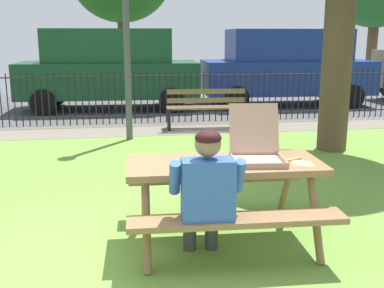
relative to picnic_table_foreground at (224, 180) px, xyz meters
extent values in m
cube|color=#71A03F|center=(-1.16, 0.98, -0.61)|extent=(28.00, 10.55, 0.02)
cube|color=gray|center=(-1.16, 5.56, -0.60)|extent=(28.00, 1.40, 0.01)
cube|color=#515154|center=(-1.16, 9.30, -0.60)|extent=(28.00, 6.09, 0.01)
cube|color=olive|center=(0.00, 0.00, 0.14)|extent=(1.83, 0.83, 0.06)
cube|color=olive|center=(-0.02, -0.60, -0.16)|extent=(1.81, 0.35, 0.05)
cube|color=olive|center=(0.02, 0.60, -0.16)|extent=(1.81, 0.35, 0.05)
cylinder|color=olive|center=(-0.75, -0.38, -0.24)|extent=(0.09, 0.44, 0.74)
cylinder|color=olive|center=(-0.72, 0.44, -0.24)|extent=(0.09, 0.44, 0.74)
cylinder|color=olive|center=(0.72, -0.44, -0.24)|extent=(0.09, 0.44, 0.74)
cylinder|color=olive|center=(0.75, 0.38, -0.24)|extent=(0.09, 0.44, 0.74)
cube|color=tan|center=(0.30, -0.07, 0.18)|extent=(0.52, 0.52, 0.01)
cube|color=silver|center=(0.30, -0.07, 0.19)|extent=(0.48, 0.48, 0.00)
cube|color=tan|center=(0.27, -0.30, 0.21)|extent=(0.47, 0.07, 0.04)
cube|color=tan|center=(0.32, 0.16, 0.21)|extent=(0.47, 0.07, 0.04)
cube|color=tan|center=(0.07, -0.04, 0.21)|extent=(0.07, 0.47, 0.04)
cube|color=tan|center=(0.52, -0.09, 0.21)|extent=(0.07, 0.47, 0.04)
cube|color=tan|center=(0.32, 0.18, 0.45)|extent=(0.49, 0.22, 0.45)
pyramid|color=#F0DE7B|center=(0.69, -0.15, 0.18)|extent=(0.24, 0.27, 0.01)
cube|color=tan|center=(0.65, -0.05, 0.18)|extent=(0.17, 0.10, 0.02)
cylinder|color=#3D3D3D|center=(-0.35, -0.17, -0.38)|extent=(0.12, 0.12, 0.44)
cylinder|color=#3D3D3D|center=(-0.36, -0.38, -0.13)|extent=(0.17, 0.43, 0.15)
cylinder|color=#3D3D3D|center=(-0.15, -0.17, -0.38)|extent=(0.12, 0.12, 0.44)
cylinder|color=#3D3D3D|center=(-0.16, -0.38, -0.13)|extent=(0.17, 0.43, 0.15)
cube|color=#3359B2|center=(-0.27, -0.59, 0.10)|extent=(0.43, 0.24, 0.52)
cylinder|color=#3359B2|center=(-0.53, -0.53, 0.21)|extent=(0.10, 0.21, 0.31)
cylinder|color=#3359B2|center=(-0.01, -0.55, 0.21)|extent=(0.10, 0.21, 0.31)
sphere|color=#8C6647|center=(-0.27, -0.57, 0.48)|extent=(0.21, 0.21, 0.21)
ellipsoid|color=black|center=(-0.27, -0.58, 0.53)|extent=(0.21, 0.20, 0.12)
cylinder|color=black|center=(-1.16, 6.26, 0.45)|extent=(18.97, 0.03, 0.03)
cylinder|color=black|center=(-1.16, 6.26, -0.43)|extent=(18.97, 0.03, 0.03)
cylinder|color=black|center=(-3.41, 6.26, -0.03)|extent=(0.02, 0.02, 1.14)
cylinder|color=black|center=(-3.27, 6.26, -0.03)|extent=(0.02, 0.02, 1.14)
cylinder|color=black|center=(-3.13, 6.26, -0.03)|extent=(0.02, 0.02, 1.14)
cylinder|color=black|center=(-2.99, 6.26, -0.03)|extent=(0.02, 0.02, 1.14)
cylinder|color=black|center=(-2.85, 6.26, -0.03)|extent=(0.02, 0.02, 1.14)
cylinder|color=black|center=(-2.71, 6.26, -0.03)|extent=(0.02, 0.02, 1.14)
cylinder|color=black|center=(-2.57, 6.26, -0.03)|extent=(0.02, 0.02, 1.14)
cylinder|color=black|center=(-2.43, 6.26, -0.03)|extent=(0.02, 0.02, 1.14)
cylinder|color=black|center=(-2.29, 6.26, -0.03)|extent=(0.02, 0.02, 1.14)
cylinder|color=black|center=(-2.15, 6.26, -0.03)|extent=(0.02, 0.02, 1.14)
cylinder|color=black|center=(-2.01, 6.26, -0.03)|extent=(0.02, 0.02, 1.14)
cylinder|color=black|center=(-1.87, 6.26, -0.03)|extent=(0.02, 0.02, 1.14)
cylinder|color=black|center=(-1.73, 6.26, -0.03)|extent=(0.02, 0.02, 1.14)
cylinder|color=black|center=(-1.59, 6.26, -0.03)|extent=(0.02, 0.02, 1.14)
cylinder|color=black|center=(-1.44, 6.26, -0.03)|extent=(0.02, 0.02, 1.14)
cylinder|color=black|center=(-1.30, 6.26, -0.03)|extent=(0.02, 0.02, 1.14)
cylinder|color=black|center=(-1.16, 6.26, -0.03)|extent=(0.02, 0.02, 1.14)
cylinder|color=black|center=(-1.02, 6.26, -0.03)|extent=(0.02, 0.02, 1.14)
cylinder|color=black|center=(-0.88, 6.26, -0.03)|extent=(0.02, 0.02, 1.14)
cylinder|color=black|center=(-0.74, 6.26, -0.03)|extent=(0.02, 0.02, 1.14)
cylinder|color=black|center=(-0.60, 6.26, -0.03)|extent=(0.02, 0.02, 1.14)
cylinder|color=black|center=(-0.46, 6.26, -0.03)|extent=(0.02, 0.02, 1.14)
cylinder|color=black|center=(-0.32, 6.26, -0.03)|extent=(0.02, 0.02, 1.14)
cylinder|color=black|center=(-0.18, 6.26, -0.03)|extent=(0.02, 0.02, 1.14)
cylinder|color=black|center=(-0.04, 6.26, -0.03)|extent=(0.02, 0.02, 1.14)
cylinder|color=black|center=(0.10, 6.26, -0.03)|extent=(0.02, 0.02, 1.14)
cylinder|color=black|center=(0.24, 6.26, -0.03)|extent=(0.02, 0.02, 1.14)
cylinder|color=black|center=(0.38, 6.26, -0.03)|extent=(0.02, 0.02, 1.14)
cylinder|color=black|center=(0.52, 6.26, -0.03)|extent=(0.02, 0.02, 1.14)
cylinder|color=black|center=(0.66, 6.26, -0.03)|extent=(0.02, 0.02, 1.14)
cylinder|color=black|center=(0.80, 6.26, -0.03)|extent=(0.02, 0.02, 1.14)
cylinder|color=black|center=(0.94, 6.26, -0.03)|extent=(0.02, 0.02, 1.14)
cylinder|color=black|center=(1.08, 6.26, -0.03)|extent=(0.02, 0.02, 1.14)
cylinder|color=black|center=(1.23, 6.26, -0.03)|extent=(0.02, 0.02, 1.14)
cylinder|color=black|center=(1.37, 6.26, -0.03)|extent=(0.02, 0.02, 1.14)
cylinder|color=black|center=(1.51, 6.26, -0.03)|extent=(0.02, 0.02, 1.14)
cylinder|color=black|center=(1.65, 6.26, -0.03)|extent=(0.02, 0.02, 1.14)
cylinder|color=black|center=(1.79, 6.26, -0.03)|extent=(0.02, 0.02, 1.14)
cylinder|color=black|center=(1.93, 6.26, -0.03)|extent=(0.02, 0.02, 1.14)
cylinder|color=black|center=(2.07, 6.26, -0.03)|extent=(0.02, 0.02, 1.14)
cylinder|color=black|center=(2.21, 6.26, -0.03)|extent=(0.02, 0.02, 1.14)
cylinder|color=black|center=(2.35, 6.26, -0.03)|extent=(0.02, 0.02, 1.14)
cylinder|color=black|center=(2.49, 6.26, -0.03)|extent=(0.02, 0.02, 1.14)
cylinder|color=black|center=(2.63, 6.26, -0.03)|extent=(0.02, 0.02, 1.14)
cylinder|color=black|center=(2.77, 6.26, -0.03)|extent=(0.02, 0.02, 1.14)
cylinder|color=black|center=(2.91, 6.26, -0.03)|extent=(0.02, 0.02, 1.14)
cylinder|color=black|center=(3.05, 6.26, -0.03)|extent=(0.02, 0.02, 1.14)
cylinder|color=black|center=(3.19, 6.26, -0.03)|extent=(0.02, 0.02, 1.14)
cylinder|color=black|center=(3.33, 6.26, -0.03)|extent=(0.02, 0.02, 1.14)
cylinder|color=black|center=(3.47, 6.26, -0.03)|extent=(0.02, 0.02, 1.14)
cylinder|color=black|center=(3.61, 6.26, -0.03)|extent=(0.02, 0.02, 1.14)
cylinder|color=black|center=(3.75, 6.26, -0.03)|extent=(0.02, 0.02, 1.14)
cylinder|color=black|center=(3.90, 6.26, -0.03)|extent=(0.02, 0.02, 1.14)
cylinder|color=black|center=(4.04, 6.26, -0.03)|extent=(0.02, 0.02, 1.14)
cylinder|color=black|center=(4.18, 6.26, -0.03)|extent=(0.02, 0.02, 1.14)
cylinder|color=black|center=(4.32, 6.26, -0.03)|extent=(0.02, 0.02, 1.14)
cylinder|color=black|center=(4.46, 6.26, -0.03)|extent=(0.02, 0.02, 1.14)
cylinder|color=black|center=(4.60, 6.26, -0.03)|extent=(0.02, 0.02, 1.14)
cylinder|color=black|center=(4.74, 6.26, -0.03)|extent=(0.02, 0.02, 1.14)
cylinder|color=black|center=(4.88, 6.26, -0.03)|extent=(0.02, 0.02, 1.14)
cylinder|color=black|center=(5.02, 6.26, -0.03)|extent=(0.02, 0.02, 1.14)
cylinder|color=black|center=(5.16, 6.26, -0.03)|extent=(0.02, 0.02, 1.14)
cylinder|color=black|center=(5.30, 6.26, -0.03)|extent=(0.02, 0.02, 1.14)
cube|color=brown|center=(0.84, 5.63, -0.16)|extent=(1.60, 0.18, 0.04)
cube|color=brown|center=(0.83, 5.49, -0.16)|extent=(1.60, 0.18, 0.04)
cube|color=brown|center=(0.82, 5.35, -0.16)|extent=(1.60, 0.18, 0.04)
cube|color=brown|center=(0.82, 5.29, 0.02)|extent=(1.60, 0.14, 0.11)
cube|color=brown|center=(0.82, 5.29, 0.20)|extent=(1.60, 0.14, 0.11)
cube|color=black|center=(1.59, 5.40, -0.38)|extent=(0.07, 0.44, 0.44)
cube|color=black|center=(0.07, 5.48, -0.38)|extent=(0.07, 0.44, 0.44)
cylinder|color=#4C4C51|center=(-0.77, 4.64, 1.16)|extent=(0.12, 0.12, 3.52)
cylinder|color=brown|center=(2.64, 3.29, 0.85)|extent=(0.49, 0.49, 2.88)
cube|color=#164627|center=(-1.16, 8.51, 0.19)|extent=(4.68, 2.05, 0.90)
cube|color=#164627|center=(-1.16, 8.51, 1.06)|extent=(3.27, 1.77, 0.84)
cube|color=#262D38|center=(-0.12, 8.46, 1.06)|extent=(0.11, 1.56, 0.71)
cylinder|color=black|center=(0.36, 7.51, -0.28)|extent=(0.64, 0.14, 0.64)
cylinder|color=black|center=(0.45, 9.35, -0.28)|extent=(0.64, 0.14, 0.64)
cylinder|color=black|center=(-2.76, 7.66, -0.28)|extent=(0.64, 0.14, 0.64)
cylinder|color=black|center=(-2.68, 9.50, -0.28)|extent=(0.64, 0.14, 0.64)
cube|color=navy|center=(3.69, 8.51, 0.19)|extent=(4.68, 2.05, 0.90)
cube|color=navy|center=(3.69, 8.51, 1.06)|extent=(3.27, 1.77, 0.84)
cube|color=#262D38|center=(4.72, 8.46, 1.06)|extent=(0.11, 1.56, 0.71)
cylinder|color=black|center=(5.21, 7.52, -0.28)|extent=(0.64, 0.14, 0.64)
cylinder|color=black|center=(5.29, 9.35, -0.28)|extent=(0.64, 0.14, 0.64)
cylinder|color=black|center=(2.08, 7.66, -0.28)|extent=(0.64, 0.14, 0.64)
cylinder|color=black|center=(2.17, 9.50, -0.28)|extent=(0.64, 0.14, 0.64)
cylinder|color=brown|center=(-0.71, 14.09, 0.73)|extent=(0.36, 0.36, 2.65)
cylinder|color=brown|center=(9.37, 14.09, 0.65)|extent=(0.41, 0.41, 2.50)
camera|label=1|loc=(-0.95, -4.08, 1.31)|focal=43.85mm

